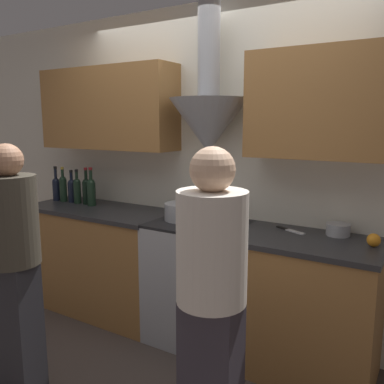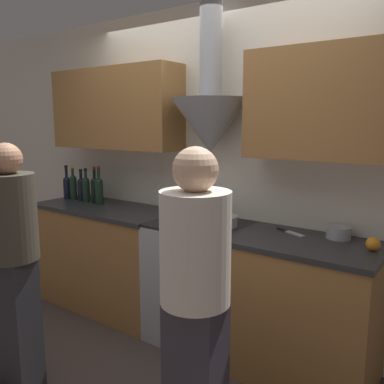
# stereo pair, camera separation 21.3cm
# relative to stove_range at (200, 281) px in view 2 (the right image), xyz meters

# --- Properties ---
(ground_plane) EXTENTS (12.00, 12.00, 0.00)m
(ground_plane) POSITION_rel_stove_range_xyz_m (0.00, -0.36, -0.47)
(ground_plane) COLOR #423833
(wall_back) EXTENTS (8.40, 0.59, 2.60)m
(wall_back) POSITION_rel_stove_range_xyz_m (-0.07, 0.27, 0.99)
(wall_back) COLOR silver
(wall_back) RESTS_ON ground_plane
(counter_left) EXTENTS (1.37, 0.62, 0.94)m
(counter_left) POSITION_rel_stove_range_xyz_m (-1.02, -0.00, -0.00)
(counter_left) COLOR #9E6B38
(counter_left) RESTS_ON ground_plane
(counter_right) EXTENTS (0.96, 0.62, 0.94)m
(counter_right) POSITION_rel_stove_range_xyz_m (0.82, -0.00, -0.00)
(counter_right) COLOR #9E6B38
(counter_right) RESTS_ON ground_plane
(stove_range) EXTENTS (0.70, 0.60, 0.94)m
(stove_range) POSITION_rel_stove_range_xyz_m (0.00, 0.00, 0.00)
(stove_range) COLOR #A8AAAF
(stove_range) RESTS_ON ground_plane
(wine_bottle_0) EXTENTS (0.07, 0.07, 0.33)m
(wine_bottle_0) POSITION_rel_stove_range_xyz_m (-1.62, 0.04, 0.59)
(wine_bottle_0) COLOR black
(wine_bottle_0) RESTS_ON counter_left
(wine_bottle_1) EXTENTS (0.07, 0.07, 0.33)m
(wine_bottle_1) POSITION_rel_stove_range_xyz_m (-1.53, 0.04, 0.60)
(wine_bottle_1) COLOR black
(wine_bottle_1) RESTS_ON counter_left
(wine_bottle_2) EXTENTS (0.07, 0.07, 0.30)m
(wine_bottle_2) POSITION_rel_stove_range_xyz_m (-1.43, 0.06, 0.59)
(wine_bottle_2) COLOR black
(wine_bottle_2) RESTS_ON counter_left
(wine_bottle_3) EXTENTS (0.07, 0.07, 0.32)m
(wine_bottle_3) POSITION_rel_stove_range_xyz_m (-1.34, 0.05, 0.60)
(wine_bottle_3) COLOR black
(wine_bottle_3) RESTS_ON counter_left
(wine_bottle_4) EXTENTS (0.07, 0.07, 0.34)m
(wine_bottle_4) POSITION_rel_stove_range_xyz_m (-1.24, 0.06, 0.60)
(wine_bottle_4) COLOR black
(wine_bottle_4) RESTS_ON counter_left
(wine_bottle_5) EXTENTS (0.08, 0.08, 0.35)m
(wine_bottle_5) POSITION_rel_stove_range_xyz_m (-1.15, 0.04, 0.60)
(wine_bottle_5) COLOR black
(wine_bottle_5) RESTS_ON counter_left
(stock_pot) EXTENTS (0.27, 0.27, 0.13)m
(stock_pot) POSITION_rel_stove_range_xyz_m (-0.16, 0.00, 0.53)
(stock_pot) COLOR #A8AAAF
(stock_pot) RESTS_ON stove_range
(mixing_bowl) EXTENTS (0.28, 0.28, 0.07)m
(mixing_bowl) POSITION_rel_stove_range_xyz_m (0.16, 0.02, 0.50)
(mixing_bowl) COLOR #A8AAAF
(mixing_bowl) RESTS_ON stove_range
(orange_fruit) EXTENTS (0.08, 0.08, 0.08)m
(orange_fruit) POSITION_rel_stove_range_xyz_m (1.21, 0.04, 0.51)
(orange_fruit) COLOR orange
(orange_fruit) RESTS_ON counter_right
(saucepan) EXTENTS (0.16, 0.16, 0.08)m
(saucepan) POSITION_rel_stove_range_xyz_m (0.97, 0.19, 0.51)
(saucepan) COLOR #A8AAAF
(saucepan) RESTS_ON counter_right
(chefs_knife) EXTENTS (0.24, 0.13, 0.01)m
(chefs_knife) POSITION_rel_stove_range_xyz_m (0.66, 0.13, 0.47)
(chefs_knife) COLOR silver
(chefs_knife) RESTS_ON counter_right
(person_foreground_left) EXTENTS (0.31, 0.31, 1.57)m
(person_foreground_left) POSITION_rel_stove_range_xyz_m (-0.61, -1.14, 0.40)
(person_foreground_left) COLOR #28282D
(person_foreground_left) RESTS_ON ground_plane
(person_foreground_right) EXTENTS (0.34, 0.34, 1.58)m
(person_foreground_right) POSITION_rel_stove_range_xyz_m (0.63, -0.95, 0.40)
(person_foreground_right) COLOR #38333D
(person_foreground_right) RESTS_ON ground_plane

